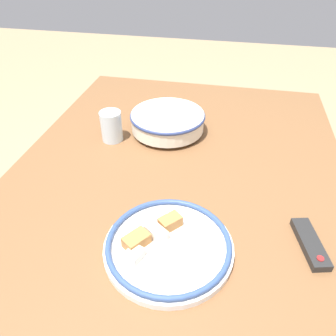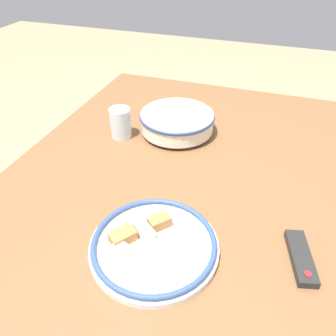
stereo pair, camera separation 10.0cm
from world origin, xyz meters
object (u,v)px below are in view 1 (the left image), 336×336
Objects in this scene: tv_remote at (310,243)px; food_plate at (167,245)px; noodle_bowl at (168,121)px; drinking_glass at (111,126)px.

food_plate is at bearing -0.80° from tv_remote.
tv_remote is at bearing 44.34° from noodle_bowl.
food_plate is 0.35m from tv_remote.
food_plate is at bearing 11.68° from noodle_bowl.
drinking_glass is at bearing -44.34° from tv_remote.
tv_remote is 1.45× the size of drinking_glass.
drinking_glass reaches higher than noodle_bowl.
drinking_glass is (-0.45, -0.30, 0.04)m from food_plate.
food_plate is 2.86× the size of drinking_glass.
food_plate is (0.54, 0.11, -0.03)m from noodle_bowl.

